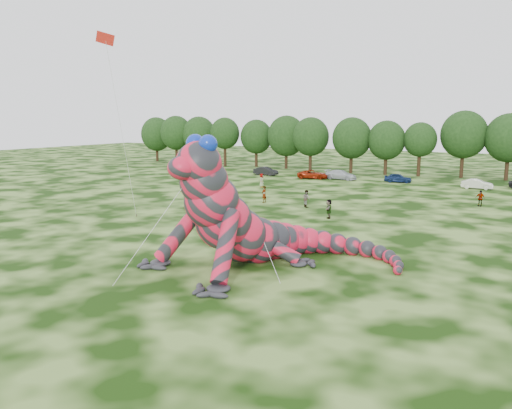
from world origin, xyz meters
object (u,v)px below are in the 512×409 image
object	(u,v)px
car_5	(477,184)
spectator_4	(262,180)
tree_1	(176,139)
spectator_3	(480,198)
inflatable_gecko	(255,198)
tree_11	(509,147)
tree_0	(157,139)
tree_2	(199,140)
car_2	(313,174)
tree_9	(420,149)
car_3	(341,175)
car_4	(398,178)
spectator_1	(306,199)
tree_7	(352,145)
tree_4	(256,143)
tree_8	(386,148)
flying_kite	(108,54)
spectator_0	(264,194)
tree_3	(225,142)
spectator_5	(329,209)
tree_6	(311,144)
car_1	(266,171)
car_0	(202,167)
tree_10	(463,144)
tree_5	(286,142)

from	to	relation	value
car_5	spectator_4	xyz separation A→B (m)	(-25.98, -12.28, 0.27)
tree_1	spectator_4	bearing A→B (deg)	-36.20
spectator_3	inflatable_gecko	bearing A→B (deg)	-93.51
tree_11	tree_0	bearing A→B (deg)	179.13
tree_2	car_2	xyz separation A→B (m)	(30.29, -12.58, -4.16)
tree_9	car_3	xyz separation A→B (m)	(-9.61, -10.04, -3.62)
car_4	spectator_1	bearing A→B (deg)	164.65
spectator_3	tree_7	bearing A→B (deg)	148.97
tree_4	tree_8	world-z (taller)	tree_4
tree_4	tree_11	size ratio (longest dim) A/B	0.90
flying_kite	car_3	bearing A→B (deg)	82.32
spectator_4	tree_11	bearing A→B (deg)	-60.78
tree_11	spectator_0	bearing A→B (deg)	-122.59
spectator_0	tree_4	bearing A→B (deg)	-142.26
tree_4	car_2	size ratio (longest dim) A/B	1.90
tree_3	spectator_5	size ratio (longest dim) A/B	5.22
tree_6	spectator_1	bearing A→B (deg)	-67.98
car_1	tree_6	bearing A→B (deg)	-17.10
tree_1	spectator_3	xyz separation A→B (m)	(60.75, -26.22, -4.04)
car_4	spectator_5	size ratio (longest dim) A/B	2.16
tree_1	spectator_3	distance (m)	66.29
tree_2	car_4	size ratio (longest dim) A/B	2.47
car_3	inflatable_gecko	bearing A→B (deg)	-160.73
inflatable_gecko	tree_0	xyz separation A→B (m)	(-55.82, 57.18, 0.54)
car_0	car_4	bearing A→B (deg)	-95.17
flying_kite	tree_1	size ratio (longest dim) A/B	1.70
inflatable_gecko	tree_9	bearing A→B (deg)	111.56
car_4	spectator_3	size ratio (longest dim) A/B	2.27
tree_4	car_1	world-z (taller)	tree_4
spectator_5	tree_11	bearing A→B (deg)	143.26
tree_6	tree_10	xyz separation A→B (m)	(24.95, 1.89, 0.51)
tree_7	car_1	distance (m)	15.59
spectator_3	tree_5	bearing A→B (deg)	160.15
tree_7	tree_9	world-z (taller)	tree_7
tree_0	spectator_3	size ratio (longest dim) A/B	5.53
tree_9	car_4	bearing A→B (deg)	-96.20
tree_5	spectator_4	bearing A→B (deg)	-72.08
tree_0	inflatable_gecko	bearing A→B (deg)	-45.69
tree_7	car_5	distance (m)	23.89
tree_7	spectator_5	distance (m)	40.51
car_1	spectator_5	world-z (taller)	spectator_5
car_2	spectator_5	xyz separation A→B (m)	(13.22, -28.30, 0.24)
tree_0	spectator_1	bearing A→B (deg)	-35.92
tree_4	spectator_1	bearing A→B (deg)	-54.46
spectator_1	tree_5	bearing A→B (deg)	-16.43
inflatable_gecko	car_0	xyz separation A→B (m)	(-35.16, 44.46, -3.48)
tree_4	tree_2	bearing A→B (deg)	179.79
tree_9	tree_3	bearing A→B (deg)	-179.57
tree_4	car_3	world-z (taller)	tree_4
tree_5	tree_10	world-z (taller)	tree_10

